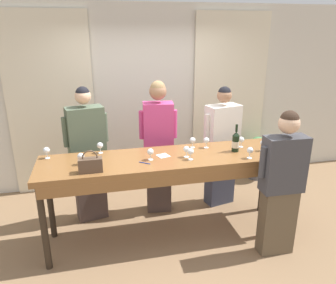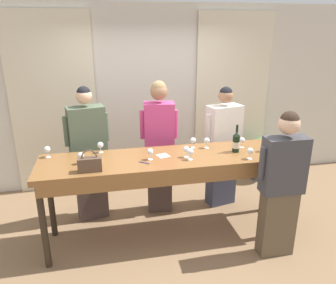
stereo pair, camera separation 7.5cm
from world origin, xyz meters
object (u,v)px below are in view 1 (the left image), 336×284
at_px(wine_bottle, 236,142).
at_px(wine_glass_center_right, 47,151).
at_px(wine_glass_front_left, 186,149).
at_px(wine_glass_by_handbag, 241,140).
at_px(wine_glass_back_right, 150,152).
at_px(wine_glass_near_host, 191,152).
at_px(guest_olive_jacket, 88,155).
at_px(wine_glass_front_mid, 206,141).
at_px(wine_glass_back_left, 277,143).
at_px(tasting_bar, 170,165).
at_px(wine_glass_center_mid, 263,143).
at_px(guest_pink_top, 158,146).
at_px(wine_glass_center_left, 250,151).
at_px(wine_glass_by_bottle, 81,157).
at_px(wine_glass_front_right, 193,141).
at_px(host_pouring, 282,183).
at_px(potted_plant, 257,155).
at_px(guest_cream_sweater, 222,147).
at_px(handbag, 90,164).
at_px(wine_glass_back_mid, 100,146).

relative_size(wine_bottle, wine_glass_center_right, 2.51).
distance_m(wine_glass_front_left, wine_glass_by_handbag, 0.77).
xyz_separation_m(wine_glass_back_right, wine_glass_near_host, (0.43, -0.09, 0.00)).
bearing_deg(guest_olive_jacket, wine_glass_front_left, -32.28).
relative_size(wine_glass_front_mid, wine_glass_back_left, 1.00).
bearing_deg(tasting_bar, wine_glass_back_left, -3.11).
distance_m(wine_bottle, wine_glass_center_right, 2.17).
xyz_separation_m(wine_glass_center_mid, guest_pink_top, (-1.13, 0.71, -0.19)).
height_order(wine_glass_center_left, guest_pink_top, guest_pink_top).
relative_size(wine_glass_center_mid, wine_glass_near_host, 1.00).
bearing_deg(wine_glass_by_bottle, wine_glass_by_handbag, 3.77).
xyz_separation_m(wine_glass_front_right, guest_olive_jacket, (-1.26, 0.41, -0.23)).
height_order(wine_bottle, host_pouring, host_pouring).
bearing_deg(wine_glass_center_mid, wine_bottle, 169.62).
distance_m(wine_glass_center_mid, wine_glass_by_handbag, 0.27).
xyz_separation_m(wine_bottle, wine_glass_front_mid, (-0.29, 0.19, -0.03)).
relative_size(wine_glass_front_right, host_pouring, 0.08).
bearing_deg(potted_plant, guest_pink_top, -160.83).
height_order(wine_glass_center_left, wine_glass_by_handbag, same).
relative_size(wine_glass_front_left, guest_cream_sweater, 0.08).
height_order(wine_glass_front_mid, wine_glass_back_left, same).
relative_size(wine_glass_back_left, wine_glass_back_right, 1.00).
bearing_deg(guest_pink_top, wine_glass_front_right, -49.98).
bearing_deg(wine_glass_center_right, wine_glass_back_right, -15.41).
height_order(wine_glass_by_handbag, guest_cream_sweater, guest_cream_sweater).
height_order(wine_glass_center_mid, wine_glass_near_host, same).
height_order(wine_glass_center_mid, wine_glass_center_right, same).
relative_size(handbag, wine_glass_near_host, 1.82).
distance_m(wine_glass_back_mid, guest_pink_top, 0.86).
xyz_separation_m(wine_glass_front_left, host_pouring, (0.92, -0.51, -0.28)).
bearing_deg(wine_glass_front_right, wine_glass_center_right, 178.85).
xyz_separation_m(wine_glass_by_bottle, potted_plant, (2.79, 1.28, -0.72)).
xyz_separation_m(tasting_bar, wine_glass_by_bottle, (-0.97, 0.00, 0.19)).
bearing_deg(wine_glass_center_mid, host_pouring, -93.20).
height_order(wine_bottle, wine_glass_front_right, wine_bottle).
bearing_deg(tasting_bar, wine_glass_center_right, 168.28).
height_order(guest_olive_jacket, guest_cream_sweater, guest_olive_jacket).
bearing_deg(wine_glass_back_left, wine_glass_front_left, 178.39).
relative_size(wine_bottle, guest_pink_top, 0.18).
distance_m(handbag, wine_glass_front_right, 1.30).
bearing_deg(wine_glass_near_host, wine_glass_center_right, 165.52).
bearing_deg(wine_bottle, tasting_bar, -179.34).
bearing_deg(wine_glass_front_left, tasting_bar, 167.93).
relative_size(wine_glass_front_right, wine_glass_back_left, 1.00).
bearing_deg(wine_bottle, host_pouring, -62.00).
distance_m(wine_glass_back_mid, wine_glass_back_right, 0.63).
bearing_deg(host_pouring, wine_glass_center_right, 161.20).
height_order(handbag, wine_glass_back_mid, handbag).
distance_m(wine_glass_center_right, guest_cream_sweater, 2.30).
bearing_deg(wine_glass_center_left, wine_glass_back_left, 21.05).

